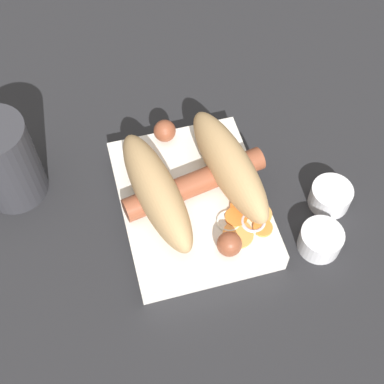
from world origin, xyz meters
name	(u,v)px	position (x,y,z in m)	size (l,w,h in m)	color
ground_plane	(192,210)	(0.00, 0.00, 0.00)	(3.00, 3.00, 0.00)	#232326
food_tray	(192,203)	(0.00, 0.00, 0.02)	(0.21, 0.17, 0.03)	silver
bread_roll	(194,179)	(0.00, 0.00, 0.06)	(0.19, 0.17, 0.06)	tan
sausage	(195,184)	(-0.01, 0.01, 0.04)	(0.20, 0.18, 0.03)	brown
pickled_veggies	(246,220)	(0.05, 0.05, 0.03)	(0.08, 0.08, 0.00)	orange
condiment_cup_near	(320,241)	(0.09, 0.13, 0.01)	(0.05, 0.05, 0.03)	white
condiment_cup_far	(330,197)	(0.03, 0.17, 0.01)	(0.05, 0.05, 0.03)	white
drink_glass	(4,161)	(-0.09, -0.20, 0.06)	(0.08, 0.08, 0.12)	#333338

